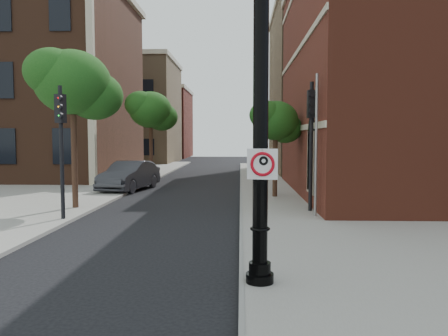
{
  "coord_description": "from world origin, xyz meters",
  "views": [
    {
      "loc": [
        2.03,
        -9.27,
        3.03
      ],
      "look_at": [
        1.6,
        2.0,
        2.24
      ],
      "focal_mm": 35.0,
      "sensor_mm": 36.0,
      "label": 1
    }
  ],
  "objects_px": {
    "lamppost": "(261,135)",
    "no_parking_sign": "(262,164)",
    "traffic_signal_right": "(311,125)",
    "traffic_signal_left": "(61,131)",
    "parked_car": "(130,176)"
  },
  "relations": [
    {
      "from": "lamppost",
      "to": "no_parking_sign",
      "type": "height_order",
      "value": "lamppost"
    },
    {
      "from": "traffic_signal_right",
      "to": "traffic_signal_left",
      "type": "bearing_deg",
      "value": -171.3
    },
    {
      "from": "lamppost",
      "to": "parked_car",
      "type": "bearing_deg",
      "value": 112.84
    },
    {
      "from": "traffic_signal_right",
      "to": "no_parking_sign",
      "type": "bearing_deg",
      "value": -108.67
    },
    {
      "from": "lamppost",
      "to": "parked_car",
      "type": "height_order",
      "value": "lamppost"
    },
    {
      "from": "no_parking_sign",
      "to": "parked_car",
      "type": "bearing_deg",
      "value": 122.59
    },
    {
      "from": "traffic_signal_left",
      "to": "traffic_signal_right",
      "type": "relative_size",
      "value": 0.93
    },
    {
      "from": "traffic_signal_left",
      "to": "traffic_signal_right",
      "type": "distance_m",
      "value": 9.37
    },
    {
      "from": "parked_car",
      "to": "traffic_signal_left",
      "type": "distance_m",
      "value": 9.66
    },
    {
      "from": "lamppost",
      "to": "parked_car",
      "type": "relative_size",
      "value": 1.31
    },
    {
      "from": "traffic_signal_left",
      "to": "traffic_signal_right",
      "type": "bearing_deg",
      "value": 32.1
    },
    {
      "from": "lamppost",
      "to": "no_parking_sign",
      "type": "relative_size",
      "value": 11.17
    },
    {
      "from": "no_parking_sign",
      "to": "parked_car",
      "type": "relative_size",
      "value": 0.12
    },
    {
      "from": "no_parking_sign",
      "to": "traffic_signal_right",
      "type": "xyz_separation_m",
      "value": [
        2.35,
        8.86,
        0.99
      ]
    },
    {
      "from": "no_parking_sign",
      "to": "traffic_signal_left",
      "type": "distance_m",
      "value": 9.66
    }
  ]
}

